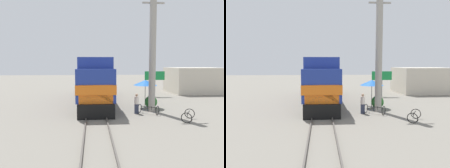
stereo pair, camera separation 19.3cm
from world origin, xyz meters
TOP-DOWN VIEW (x-y plane):
  - ground_plane at (0.00, 0.00)m, footprint 120.00×120.00m
  - rail_near at (-0.72, 0.00)m, footprint 0.08×36.92m
  - rail_far at (0.72, 0.00)m, footprint 0.08×36.92m
  - locomotive at (0.00, 2.66)m, footprint 2.94×15.65m
  - utility_pole at (4.64, -2.26)m, footprint 1.80×0.55m
  - vendor_umbrella at (4.48, -0.62)m, footprint 2.10×2.10m
  - billboard_sign at (7.24, 5.94)m, footprint 2.44×0.12m
  - shrub_cluster at (4.91, -1.02)m, footprint 1.10×1.10m
  - person_bystander at (3.21, -3.03)m, footprint 0.34×0.34m
  - bicycle at (4.12, -3.18)m, footprint 1.65×1.52m
  - bicycle_spare at (6.32, -5.49)m, footprint 1.40×1.64m
  - building_block_distant at (13.85, 9.29)m, footprint 6.88×6.09m

SIDE VIEW (x-z plane):
  - ground_plane at x=0.00m, z-range 0.00..0.00m
  - rail_near at x=-0.72m, z-range 0.00..0.15m
  - rail_far at x=0.72m, z-range 0.00..0.15m
  - bicycle at x=4.12m, z-range 0.01..0.71m
  - bicycle_spare at x=6.32m, z-range 0.01..0.72m
  - shrub_cluster at x=4.91m, z-range 0.00..1.10m
  - person_bystander at x=3.21m, z-range 0.06..1.65m
  - building_block_distant at x=13.85m, z-range 0.00..3.41m
  - locomotive at x=0.00m, z-range -0.29..4.13m
  - vendor_umbrella at x=4.48m, z-range 1.00..3.48m
  - billboard_sign at x=7.24m, z-range 0.81..3.85m
  - utility_pole at x=4.64m, z-range 0.03..9.97m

